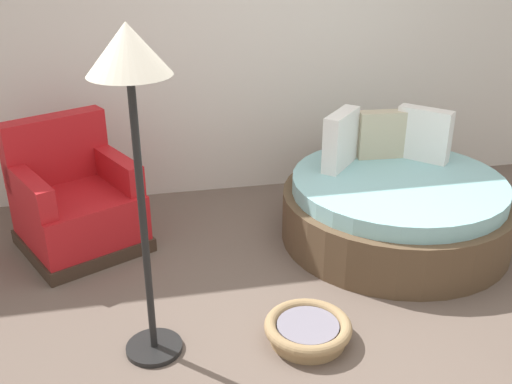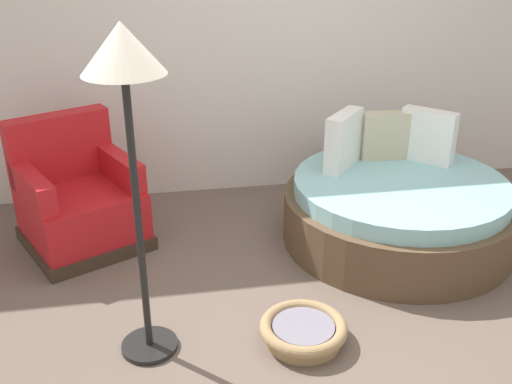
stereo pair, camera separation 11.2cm
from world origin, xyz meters
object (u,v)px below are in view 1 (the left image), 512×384
Objects in this scene: round_daybed at (395,206)px; pet_basket at (308,330)px; red_armchair at (76,204)px; floor_lamp at (131,85)px.

pet_basket is at bearing -132.77° from round_daybed.
round_daybed is at bearing -9.04° from red_armchair.
red_armchair is at bearing 170.96° from round_daybed.
round_daybed is at bearing 27.52° from floor_lamp.
red_armchair is at bearing 109.87° from floor_lamp.
floor_lamp is at bearing 173.94° from pet_basket.
red_armchair is 2.00m from pet_basket.
red_armchair is (-2.35, 0.37, 0.07)m from round_daybed.
red_armchair reaches higher than round_daybed.
round_daybed reaches higher than pet_basket.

